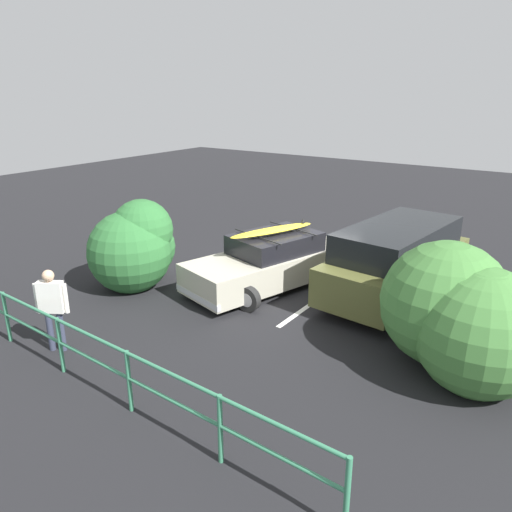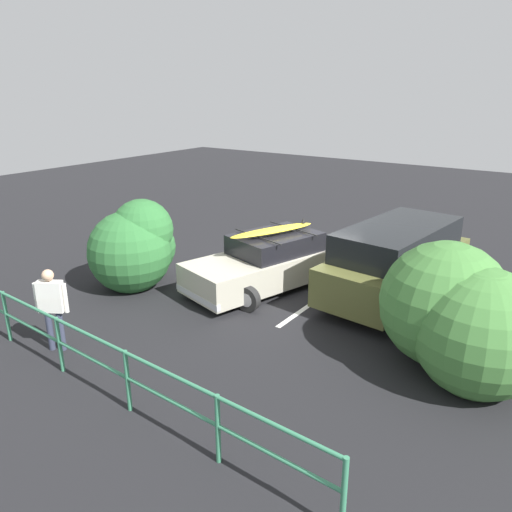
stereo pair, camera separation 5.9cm
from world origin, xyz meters
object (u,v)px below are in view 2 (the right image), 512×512
Objects in this scene: sedan_car at (271,262)px; bush_near_left at (137,243)px; suv_car at (397,260)px; bush_near_right at (470,323)px; person_bystander at (52,303)px.

bush_near_left reaches higher than sedan_car.
suv_car is at bearing -152.68° from bush_near_left.
suv_car is 1.67× the size of bush_near_right.
bush_near_right is (-2.20, 2.65, 0.10)m from suv_car.
person_bystander is at bearing 110.58° from bush_near_left.
bush_near_right is (-5.00, 1.62, 0.39)m from sedan_car.
person_bystander is at bearing 54.38° from suv_car.
bush_near_right is at bearing -178.44° from bush_near_left.
bush_near_left is at bearing -69.42° from person_bystander.
bush_near_left is 7.74m from bush_near_right.
suv_car is 7.45m from person_bystander.
bush_near_right is (-7.74, -0.21, -0.06)m from bush_near_left.
person_bystander is at bearing 27.51° from bush_near_right.
bush_near_right is at bearing -152.49° from person_bystander.
suv_car is (-2.80, -1.04, 0.29)m from sedan_car.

